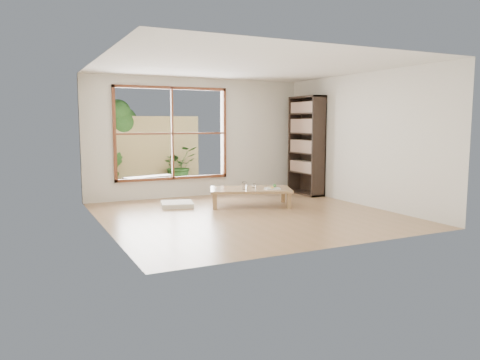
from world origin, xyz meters
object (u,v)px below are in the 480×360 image
at_px(low_table, 250,190).
at_px(food_tray, 273,188).
at_px(bookshelf, 306,146).
at_px(garden_bench, 149,179).

bearing_deg(low_table, food_tray, -11.44).
bearing_deg(bookshelf, low_table, -156.60).
relative_size(low_table, bookshelf, 0.80).
relative_size(food_tray, garden_bench, 0.26).
bearing_deg(food_tray, garden_bench, 136.21).
xyz_separation_m(bookshelf, food_tray, (-1.47, -1.04, -0.75)).
bearing_deg(bookshelf, garden_bench, 151.92).
bearing_deg(garden_bench, bookshelf, -43.98).
distance_m(low_table, food_tray, 0.45).
relative_size(bookshelf, food_tray, 6.90).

